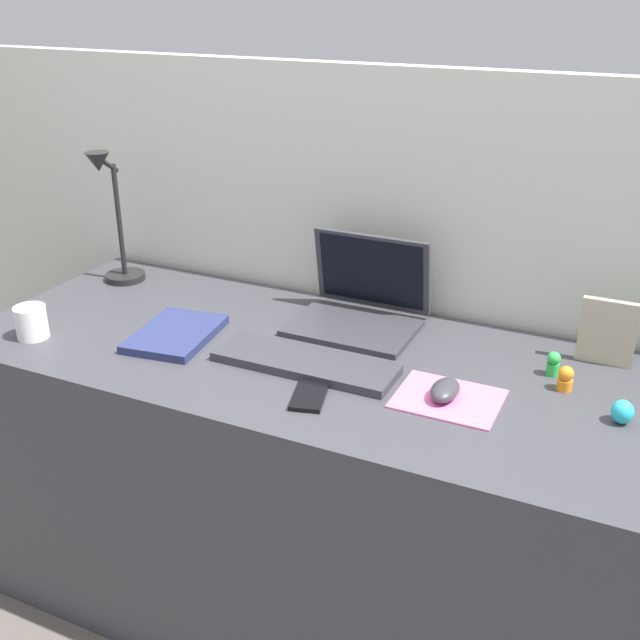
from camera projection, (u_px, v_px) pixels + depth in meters
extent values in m
plane|color=#59514C|center=(317.00, 603.00, 2.04)|extent=(6.00, 6.00, 0.00)
cube|color=beige|center=(376.00, 323.00, 2.07)|extent=(2.87, 0.05, 1.34)
cube|color=#38383D|center=(317.00, 489.00, 1.88)|extent=(1.67, 0.67, 0.74)
cube|color=#333338|center=(352.00, 328.00, 1.85)|extent=(0.30, 0.21, 0.01)
cube|color=#333338|center=(372.00, 271.00, 1.91)|extent=(0.30, 0.04, 0.20)
cube|color=black|center=(371.00, 272.00, 1.90)|extent=(0.27, 0.03, 0.17)
cube|color=#333338|center=(304.00, 362.00, 1.68)|extent=(0.41, 0.13, 0.02)
cube|color=pink|center=(448.00, 399.00, 1.55)|extent=(0.21, 0.17, 0.00)
ellipsoid|color=#333338|center=(445.00, 390.00, 1.55)|extent=(0.06, 0.10, 0.03)
cube|color=black|center=(310.00, 395.00, 1.56)|extent=(0.09, 0.14, 0.01)
cylinder|color=black|center=(125.00, 277.00, 2.16)|extent=(0.11, 0.11, 0.02)
cylinder|color=black|center=(119.00, 220.00, 2.09)|extent=(0.01, 0.01, 0.31)
cylinder|color=black|center=(105.00, 163.00, 2.00)|extent=(0.01, 0.09, 0.07)
cone|color=black|center=(98.00, 162.00, 1.98)|extent=(0.06, 0.06, 0.05)
cube|color=navy|center=(176.00, 334.00, 1.81)|extent=(0.20, 0.26, 0.02)
cube|color=#B2A58C|center=(608.00, 332.00, 1.67)|extent=(0.12, 0.02, 0.15)
cylinder|color=white|center=(31.00, 322.00, 1.80)|extent=(0.07, 0.07, 0.08)
ellipsoid|color=#28B7CC|center=(622.00, 412.00, 1.46)|extent=(0.04, 0.04, 0.05)
cylinder|color=orange|center=(565.00, 384.00, 1.59)|extent=(0.03, 0.03, 0.02)
sphere|color=orange|center=(566.00, 374.00, 1.57)|extent=(0.03, 0.03, 0.03)
cylinder|color=green|center=(552.00, 369.00, 1.64)|extent=(0.03, 0.03, 0.03)
sphere|color=green|center=(554.00, 358.00, 1.63)|extent=(0.03, 0.03, 0.03)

